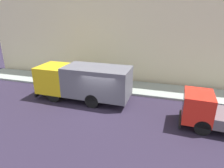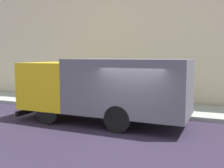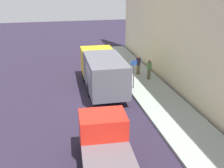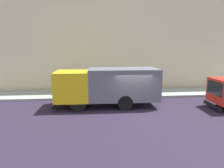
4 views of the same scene
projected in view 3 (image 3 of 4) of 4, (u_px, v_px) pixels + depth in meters
ground at (92, 100)px, 19.42m from camera, size 80.00×80.00×0.00m
sidewalk at (153, 93)px, 20.31m from camera, size 3.22×30.00×0.18m
building_facade at (187, 11)px, 18.63m from camera, size 0.50×30.00×11.95m
large_utility_truck at (102, 70)px, 20.64m from camera, size 2.65×7.60×2.82m
small_flatbed_truck at (107, 150)px, 11.92m from camera, size 2.44×5.44×2.17m
pedestrian_walking at (149, 69)px, 22.64m from camera, size 0.54×0.54×1.64m
pedestrian_standing at (138, 64)px, 23.90m from camera, size 0.52×0.52×1.65m
traffic_cone_orange at (122, 69)px, 24.67m from camera, size 0.41×0.41×0.58m
street_sign_post at (134, 71)px, 20.56m from camera, size 0.44×0.08×2.26m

